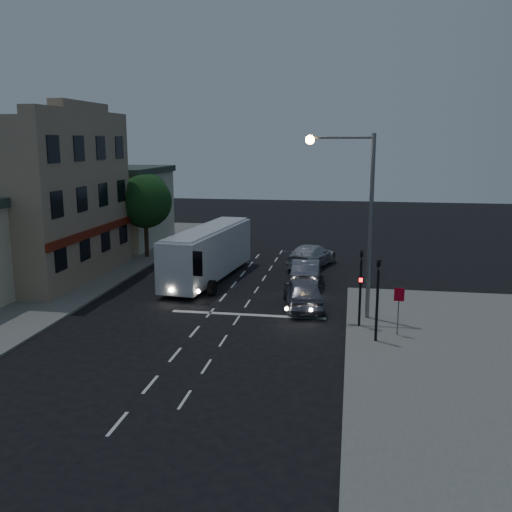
% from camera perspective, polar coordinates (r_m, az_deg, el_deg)
% --- Properties ---
extents(ground, '(120.00, 120.00, 0.00)m').
position_cam_1_polar(ground, '(27.97, -5.61, -6.87)').
color(ground, black).
extents(sidewalk_near, '(12.00, 24.00, 0.12)m').
position_cam_1_polar(sidewalk_near, '(24.04, 23.57, -10.79)').
color(sidewalk_near, slate).
rests_on(sidewalk_near, ground).
extents(sidewalk_far, '(12.00, 50.00, 0.12)m').
position_cam_1_polar(sidewalk_far, '(40.09, -20.77, -1.86)').
color(sidewalk_far, slate).
rests_on(sidewalk_far, ground).
extents(road_markings, '(8.00, 30.55, 0.01)m').
position_cam_1_polar(road_markings, '(30.76, -1.68, -5.11)').
color(road_markings, silver).
rests_on(road_markings, ground).
extents(tour_bus, '(3.50, 11.19, 3.37)m').
position_cam_1_polar(tour_bus, '(36.51, -4.75, 0.44)').
color(tour_bus, silver).
rests_on(tour_bus, ground).
extents(car_suv, '(2.77, 5.16, 1.67)m').
position_cam_1_polar(car_suv, '(30.55, 4.74, -3.64)').
color(car_suv, gray).
rests_on(car_suv, ground).
extents(car_sedan_a, '(1.77, 4.74, 1.55)m').
position_cam_1_polar(car_sedan_a, '(35.67, 5.05, -1.55)').
color(car_sedan_a, slate).
rests_on(car_sedan_a, ground).
extents(car_sedan_b, '(3.66, 5.87, 1.59)m').
position_cam_1_polar(car_sedan_b, '(40.50, 5.55, 0.03)').
color(car_sedan_b, silver).
rests_on(car_sedan_b, ground).
extents(traffic_signal_main, '(0.25, 0.35, 4.10)m').
position_cam_1_polar(traffic_signal_main, '(27.14, 10.43, -2.27)').
color(traffic_signal_main, black).
rests_on(traffic_signal_main, sidewalk_near).
extents(traffic_signal_side, '(0.18, 0.15, 4.10)m').
position_cam_1_polar(traffic_signal_side, '(25.25, 12.07, -3.37)').
color(traffic_signal_side, black).
rests_on(traffic_signal_side, sidewalk_near).
extents(regulatory_sign, '(0.45, 0.12, 2.20)m').
position_cam_1_polar(regulatory_sign, '(26.46, 14.08, -4.63)').
color(regulatory_sign, slate).
rests_on(regulatory_sign, sidewalk_near).
extents(streetlight, '(3.32, 0.44, 9.00)m').
position_cam_1_polar(streetlight, '(27.97, 10.11, 5.05)').
color(streetlight, slate).
rests_on(streetlight, sidewalk_near).
extents(main_building, '(10.12, 12.00, 11.00)m').
position_cam_1_polar(main_building, '(39.80, -22.48, 5.38)').
color(main_building, '#9B8567').
rests_on(main_building, sidewalk_far).
extents(low_building_north, '(9.40, 9.40, 6.50)m').
position_cam_1_polar(low_building_north, '(50.31, -14.69, 4.94)').
color(low_building_north, beige).
rests_on(low_building_north, sidewalk_far).
extents(street_tree, '(4.00, 4.00, 6.20)m').
position_cam_1_polar(street_tree, '(43.61, -11.05, 5.61)').
color(street_tree, black).
rests_on(street_tree, sidewalk_far).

